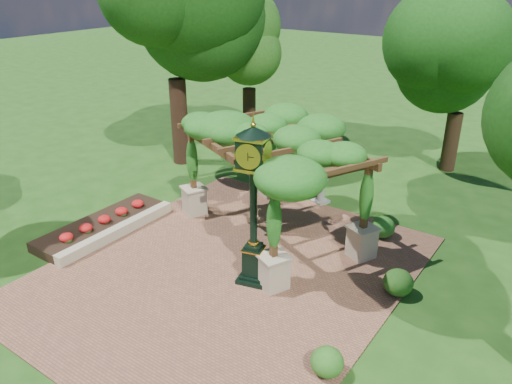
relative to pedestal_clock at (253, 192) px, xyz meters
The scene contains 13 objects.
ground 3.29m from the pedestal_clock, 132.53° to the right, with size 120.00×120.00×0.00m, color #1E4714.
brick_plaza 3.10m from the pedestal_clock, behind, with size 10.00×12.00×0.04m, color brown.
border_wall 6.22m from the pedestal_clock, behind, with size 0.35×5.00×0.40m, color #C6B793.
flower_bed 7.04m from the pedestal_clock, behind, with size 1.50×5.00×0.36m, color red.
pedestal_clock is the anchor object (origin of this frame).
pergola 3.06m from the pedestal_clock, 113.37° to the left, with size 7.74×6.49×4.17m.
sundial 6.71m from the pedestal_clock, 99.37° to the left, with size 0.73×0.73×1.07m.
shrub_front 4.97m from the pedestal_clock, 30.84° to the right, with size 0.79×0.79×0.71m, color #29601B.
shrub_mid 4.97m from the pedestal_clock, 25.32° to the left, with size 0.88×0.88×0.79m, color #255518.
shrub_back 5.87m from the pedestal_clock, 65.68° to the left, with size 0.85×0.85×0.76m, color #28671D.
tree_west_near 11.71m from the pedestal_clock, 144.37° to the left, with size 5.57×5.57×10.56m.
tree_west_far 13.32m from the pedestal_clock, 126.39° to the left, with size 3.52×3.52×7.79m.
tree_north 13.18m from the pedestal_clock, 80.51° to the left, with size 4.17×4.17×7.10m.
Camera 1 is at (8.40, -9.43, 8.76)m, focal length 35.00 mm.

